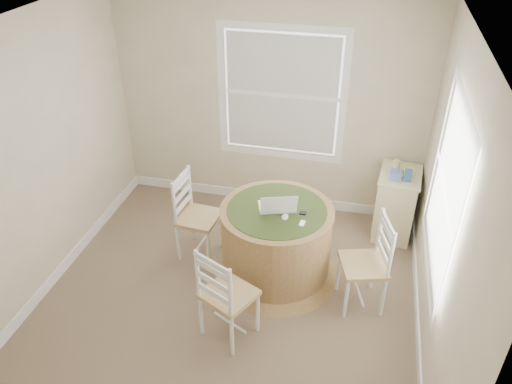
% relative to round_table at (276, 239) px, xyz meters
% --- Properties ---
extents(room, '(3.64, 3.64, 2.64)m').
position_rel_round_table_xyz_m(room, '(-0.21, -0.32, 0.86)').
color(room, '#78644C').
rests_on(room, ground).
extents(round_table, '(1.29, 1.29, 0.80)m').
position_rel_round_table_xyz_m(round_table, '(0.00, 0.00, 0.00)').
color(round_table, '#A5764A').
rests_on(round_table, ground).
extents(chair_left, '(0.44, 0.46, 0.95)m').
position_rel_round_table_xyz_m(chair_left, '(-0.86, 0.13, 0.04)').
color(chair_left, white).
rests_on(chair_left, ground).
extents(chair_near, '(0.55, 0.54, 0.95)m').
position_rel_round_table_xyz_m(chair_near, '(-0.24, -0.89, 0.04)').
color(chair_near, white).
rests_on(chair_near, ground).
extents(chair_right, '(0.50, 0.52, 0.95)m').
position_rel_round_table_xyz_m(chair_right, '(0.87, -0.23, 0.04)').
color(chair_right, white).
rests_on(chair_right, ground).
extents(laptop, '(0.43, 0.40, 0.24)m').
position_rel_round_table_xyz_m(laptop, '(0.00, 0.00, 0.40)').
color(laptop, white).
rests_on(laptop, round_table).
extents(mouse, '(0.07, 0.11, 0.03)m').
position_rel_round_table_xyz_m(mouse, '(0.10, -0.11, 0.37)').
color(mouse, white).
rests_on(mouse, round_table).
extents(phone, '(0.05, 0.09, 0.02)m').
position_rel_round_table_xyz_m(phone, '(0.27, -0.17, 0.36)').
color(phone, '#B7BABF').
rests_on(phone, round_table).
extents(keys, '(0.06, 0.06, 0.02)m').
position_rel_round_table_xyz_m(keys, '(0.25, -0.01, 0.37)').
color(keys, black).
rests_on(keys, round_table).
extents(corner_chest, '(0.49, 0.63, 0.78)m').
position_rel_round_table_xyz_m(corner_chest, '(1.17, 1.00, -0.04)').
color(corner_chest, beige).
rests_on(corner_chest, ground).
extents(tissue_box, '(0.13, 0.13, 0.10)m').
position_rel_round_table_xyz_m(tissue_box, '(1.11, 0.87, 0.40)').
color(tissue_box, '#5577C4').
rests_on(tissue_box, corner_chest).
extents(box_yellow, '(0.16, 0.11, 0.06)m').
position_rel_round_table_xyz_m(box_yellow, '(1.24, 1.03, 0.38)').
color(box_yellow, '#D3E952').
rests_on(box_yellow, corner_chest).
extents(box_blue, '(0.09, 0.09, 0.12)m').
position_rel_round_table_xyz_m(box_blue, '(1.24, 0.88, 0.41)').
color(box_blue, '#35589F').
rests_on(box_blue, corner_chest).
extents(cup_cream, '(0.07, 0.07, 0.09)m').
position_rel_round_table_xyz_m(cup_cream, '(1.11, 1.14, 0.39)').
color(cup_cream, beige).
rests_on(cup_cream, corner_chest).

